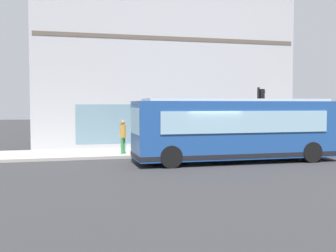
% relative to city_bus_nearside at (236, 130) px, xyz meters
% --- Properties ---
extents(ground, '(120.00, 120.00, 0.00)m').
position_rel_city_bus_nearside_xyz_m(ground, '(-0.21, 1.57, -1.55)').
color(ground, '#2D2D30').
extents(sidewalk_curb, '(3.97, 40.00, 0.15)m').
position_rel_city_bus_nearside_xyz_m(sidewalk_curb, '(4.37, 1.57, -1.48)').
color(sidewalk_curb, '#9E9991').
rests_on(sidewalk_curb, ground).
extents(building_corner, '(6.32, 16.96, 12.56)m').
position_rel_city_bus_nearside_xyz_m(building_corner, '(9.49, 1.57, 4.71)').
color(building_corner, '#A8A8AD').
rests_on(building_corner, ground).
extents(city_bus_nearside, '(2.61, 10.04, 3.07)m').
position_rel_city_bus_nearside_xyz_m(city_bus_nearside, '(0.00, 0.00, 0.00)').
color(city_bus_nearside, '#1E478C').
rests_on(city_bus_nearside, ground).
extents(traffic_light_near_corner, '(0.32, 0.49, 3.62)m').
position_rel_city_bus_nearside_xyz_m(traffic_light_near_corner, '(2.86, -2.74, 1.12)').
color(traffic_light_near_corner, black).
rests_on(traffic_light_near_corner, sidewalk_curb).
extents(fire_hydrant, '(0.35, 0.35, 0.74)m').
position_rel_city_bus_nearside_xyz_m(fire_hydrant, '(4.28, -3.25, -1.04)').
color(fire_hydrant, red).
rests_on(fire_hydrant, sidewalk_curb).
extents(pedestrian_near_building_entrance, '(0.32, 0.32, 1.80)m').
position_rel_city_bus_nearside_xyz_m(pedestrian_near_building_entrance, '(3.24, 5.10, -0.36)').
color(pedestrian_near_building_entrance, '#3F8C4C').
rests_on(pedestrian_near_building_entrance, sidewalk_curb).
extents(pedestrian_near_hydrant, '(0.32, 0.32, 1.80)m').
position_rel_city_bus_nearside_xyz_m(pedestrian_near_hydrant, '(5.37, -4.40, -0.36)').
color(pedestrian_near_hydrant, '#8C3F8C').
rests_on(pedestrian_near_hydrant, sidewalk_curb).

